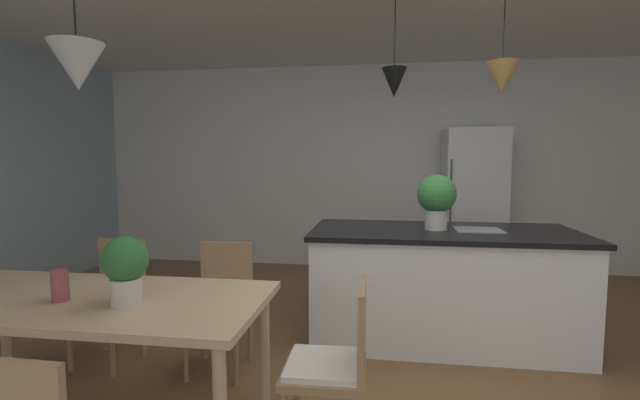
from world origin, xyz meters
The scene contains 14 objects.
ground_plane centered at (0.00, 0.00, -0.02)m, with size 10.00×8.40×0.04m, color brown.
wall_back_kitchen centered at (0.00, 3.26, 1.35)m, with size 10.00×0.12×2.70m, color white.
dining_table centered at (-1.70, -0.63, 0.67)m, with size 1.86×0.86×0.75m.
chair_far_left centered at (-2.12, 0.16, 0.47)m, with size 0.43×0.43×0.87m.
chair_far_right centered at (-1.28, 0.16, 0.47)m, with size 0.41×0.41×0.87m.
chair_kitchen_end centered at (-0.40, -0.63, 0.47)m, with size 0.41×0.41×0.87m.
kitchen_island centered at (0.30, 0.89, 0.46)m, with size 2.09×0.97×0.91m.
refrigerator centered at (0.91, 2.86, 0.91)m, with size 0.70×0.67×1.83m.
pendant_over_table centered at (-1.61, -0.75, 1.90)m, with size 0.25×0.25×0.91m.
pendant_over_island_main centered at (-0.10, 0.89, 2.06)m, with size 0.20×0.20×0.75m.
pendant_over_island_aux centered at (0.71, 0.89, 2.08)m, with size 0.25×0.25×0.74m.
potted_plant_on_island centered at (0.24, 0.89, 1.16)m, with size 0.31×0.31×0.44m.
potted_plant_on_table centered at (-1.43, -0.71, 0.94)m, with size 0.22×0.22×0.34m.
vase_on_dining_table centered at (-1.79, -0.72, 0.83)m, with size 0.08×0.08×0.16m.
Camera 1 is at (-0.18, -2.65, 1.46)m, focal length 24.41 mm.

